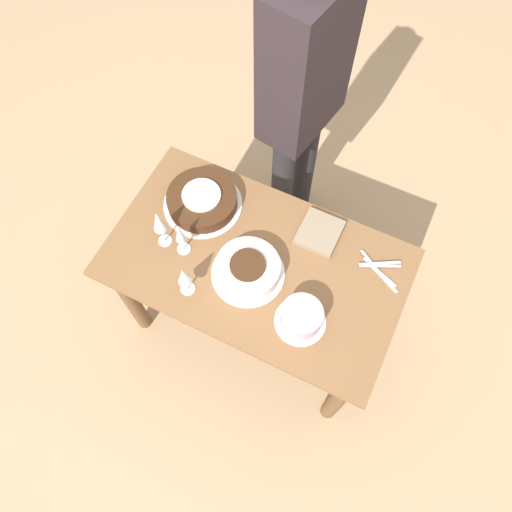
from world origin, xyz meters
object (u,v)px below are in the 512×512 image
cake_front_chocolate (202,200)px  wine_glass_extra (184,277)px  person_cutting (304,87)px  wine_glass_near (180,235)px  cake_back_decorated (301,317)px  cake_center_white (248,270)px  wine_glass_far (159,222)px

cake_front_chocolate → wine_glass_extra: (-0.13, 0.37, 0.09)m
wine_glass_extra → person_cutting: 0.93m
wine_glass_extra → person_cutting: (-0.08, -0.91, 0.16)m
person_cutting → wine_glass_near: bearing=-3.0°
cake_front_chocolate → cake_back_decorated: 0.66m
cake_front_chocolate → cake_back_decorated: (-0.59, 0.30, 0.02)m
cake_center_white → person_cutting: 0.79m
wine_glass_far → person_cutting: 0.82m
cake_back_decorated → person_cutting: size_ratio=0.12×
cake_back_decorated → wine_glass_near: 0.57m
cake_center_white → wine_glass_extra: size_ratio=1.64×
wine_glass_near → wine_glass_extra: wine_glass_near is taller
cake_front_chocolate → wine_glass_extra: bearing=109.9°
cake_back_decorated → wine_glass_extra: 0.47m
cake_front_chocolate → cake_back_decorated: size_ratio=1.69×
wine_glass_far → person_cutting: (-0.27, -0.76, 0.13)m
wine_glass_near → wine_glass_far: wine_glass_far is taller
person_cutting → cake_back_decorated: bearing=34.5°
cake_center_white → cake_front_chocolate: size_ratio=0.88×
cake_center_white → cake_front_chocolate: cake_center_white is taller
wine_glass_far → wine_glass_extra: wine_glass_far is taller
wine_glass_far → person_cutting: bearing=-109.4°
cake_center_white → cake_back_decorated: size_ratio=1.48×
wine_glass_near → cake_front_chocolate: bearing=-81.6°
wine_glass_near → cake_center_white: bearing=-176.7°
wine_glass_far → wine_glass_extra: size_ratio=1.25×
cake_center_white → wine_glass_far: bearing=2.7°
cake_center_white → wine_glass_near: wine_glass_near is taller
cake_front_chocolate → wine_glass_far: bearing=76.1°
cake_front_chocolate → cake_center_white: bearing=147.0°
cake_center_white → wine_glass_extra: (0.19, 0.16, 0.08)m
cake_front_chocolate → cake_back_decorated: cake_back_decorated is taller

